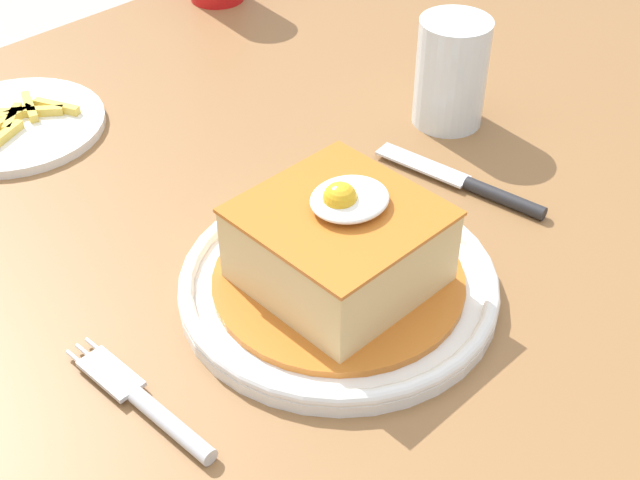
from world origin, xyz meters
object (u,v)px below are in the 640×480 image
Objects in this scene: drinking_glass at (450,79)px; fork at (151,408)px; main_plate at (338,284)px; knife at (480,188)px; side_plate_fries at (16,124)px.

fork is at bearing -167.02° from drinking_glass.
main_plate reaches higher than fork.
main_plate is 0.18m from knife.
drinking_glass reaches higher than fork.
side_plate_fries is at bearing 137.95° from drinking_glass.
drinking_glass reaches higher than main_plate.
drinking_glass is 0.62× the size of side_plate_fries.
drinking_glass is (0.42, 0.10, 0.04)m from fork.
main_plate is 2.30× the size of drinking_glass.
knife is (0.18, 0.00, -0.00)m from main_plate.
drinking_glass reaches higher than knife.
main_plate is 1.42× the size of side_plate_fries.
fork is 1.35× the size of drinking_glass.
knife is (0.35, -0.00, 0.00)m from fork.
drinking_glass is at bearing 21.77° from main_plate.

